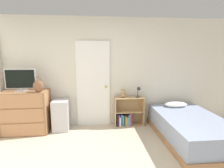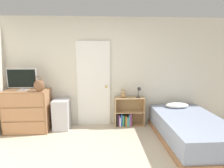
{
  "view_description": "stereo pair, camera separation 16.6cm",
  "coord_description": "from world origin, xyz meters",
  "px_view_note": "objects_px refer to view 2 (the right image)",
  "views": [
    {
      "loc": [
        -0.13,
        -2.02,
        1.74
      ],
      "look_at": [
        0.26,
        1.85,
        1.05
      ],
      "focal_mm": 28.0,
      "sensor_mm": 36.0,
      "label": 1
    },
    {
      "loc": [
        0.04,
        -2.03,
        1.74
      ],
      "look_at": [
        0.26,
        1.85,
        1.05
      ],
      "focal_mm": 28.0,
      "sensor_mm": 36.0,
      "label": 2
    }
  ],
  "objects_px": {
    "storage_bin": "(62,114)",
    "bookshelf": "(127,115)",
    "desk_lamp": "(139,90)",
    "teddy_bear": "(123,94)",
    "bed": "(190,129)",
    "handbag": "(39,85)",
    "tv": "(22,79)",
    "dresser": "(28,111)"
  },
  "relations": [
    {
      "from": "dresser",
      "to": "handbag",
      "type": "height_order",
      "value": "handbag"
    },
    {
      "from": "bed",
      "to": "teddy_bear",
      "type": "bearing_deg",
      "value": 146.7
    },
    {
      "from": "tv",
      "to": "teddy_bear",
      "type": "relative_size",
      "value": 3.11
    },
    {
      "from": "dresser",
      "to": "bookshelf",
      "type": "xyz_separation_m",
      "value": [
        2.26,
        0.14,
        -0.2
      ]
    },
    {
      "from": "storage_bin",
      "to": "bed",
      "type": "distance_m",
      "value": 2.79
    },
    {
      "from": "storage_bin",
      "to": "bookshelf",
      "type": "bearing_deg",
      "value": 3.08
    },
    {
      "from": "bookshelf",
      "to": "bed",
      "type": "bearing_deg",
      "value": -35.52
    },
    {
      "from": "dresser",
      "to": "storage_bin",
      "type": "height_order",
      "value": "dresser"
    },
    {
      "from": "desk_lamp",
      "to": "teddy_bear",
      "type": "bearing_deg",
      "value": 174.35
    },
    {
      "from": "handbag",
      "to": "desk_lamp",
      "type": "xyz_separation_m",
      "value": [
        2.19,
        0.25,
        -0.18
      ]
    },
    {
      "from": "tv",
      "to": "teddy_bear",
      "type": "xyz_separation_m",
      "value": [
        2.22,
        0.16,
        -0.4
      ]
    },
    {
      "from": "tv",
      "to": "handbag",
      "type": "distance_m",
      "value": 0.44
    },
    {
      "from": "dresser",
      "to": "bed",
      "type": "bearing_deg",
      "value": -11.35
    },
    {
      "from": "tv",
      "to": "bookshelf",
      "type": "height_order",
      "value": "tv"
    },
    {
      "from": "tv",
      "to": "desk_lamp",
      "type": "relative_size",
      "value": 2.39
    },
    {
      "from": "storage_bin",
      "to": "teddy_bear",
      "type": "bearing_deg",
      "value": 3.17
    },
    {
      "from": "teddy_bear",
      "to": "desk_lamp",
      "type": "xyz_separation_m",
      "value": [
        0.36,
        -0.04,
        0.1
      ]
    },
    {
      "from": "dresser",
      "to": "desk_lamp",
      "type": "distance_m",
      "value": 2.56
    },
    {
      "from": "dresser",
      "to": "handbag",
      "type": "distance_m",
      "value": 0.7
    },
    {
      "from": "storage_bin",
      "to": "handbag",
      "type": "bearing_deg",
      "value": -151.35
    },
    {
      "from": "handbag",
      "to": "storage_bin",
      "type": "xyz_separation_m",
      "value": [
        0.39,
        0.21,
        -0.72
      ]
    },
    {
      "from": "handbag",
      "to": "bed",
      "type": "height_order",
      "value": "handbag"
    },
    {
      "from": "dresser",
      "to": "tv",
      "type": "bearing_deg",
      "value": -159.69
    },
    {
      "from": "teddy_bear",
      "to": "tv",
      "type": "bearing_deg",
      "value": -175.92
    },
    {
      "from": "storage_bin",
      "to": "teddy_bear",
      "type": "height_order",
      "value": "teddy_bear"
    },
    {
      "from": "storage_bin",
      "to": "bed",
      "type": "xyz_separation_m",
      "value": [
        2.69,
        -0.74,
        -0.1
      ]
    },
    {
      "from": "tv",
      "to": "bookshelf",
      "type": "bearing_deg",
      "value": 3.99
    },
    {
      "from": "dresser",
      "to": "storage_bin",
      "type": "bearing_deg",
      "value": 4.51
    },
    {
      "from": "dresser",
      "to": "storage_bin",
      "type": "xyz_separation_m",
      "value": [
        0.73,
        0.06,
        -0.12
      ]
    },
    {
      "from": "bookshelf",
      "to": "teddy_bear",
      "type": "bearing_deg",
      "value": -178.27
    },
    {
      "from": "handbag",
      "to": "teddy_bear",
      "type": "bearing_deg",
      "value": 9.05
    },
    {
      "from": "teddy_bear",
      "to": "desk_lamp",
      "type": "distance_m",
      "value": 0.38
    },
    {
      "from": "dresser",
      "to": "handbag",
      "type": "bearing_deg",
      "value": -24.31
    },
    {
      "from": "storage_bin",
      "to": "bed",
      "type": "bearing_deg",
      "value": -15.45
    },
    {
      "from": "teddy_bear",
      "to": "desk_lamp",
      "type": "relative_size",
      "value": 0.77
    },
    {
      "from": "bookshelf",
      "to": "teddy_bear",
      "type": "distance_m",
      "value": 0.53
    },
    {
      "from": "desk_lamp",
      "to": "dresser",
      "type": "bearing_deg",
      "value": -177.72
    },
    {
      "from": "handbag",
      "to": "teddy_bear",
      "type": "xyz_separation_m",
      "value": [
        1.82,
        0.29,
        -0.28
      ]
    },
    {
      "from": "storage_bin",
      "to": "teddy_bear",
      "type": "relative_size",
      "value": 3.45
    },
    {
      "from": "tv",
      "to": "bed",
      "type": "distance_m",
      "value": 3.66
    },
    {
      "from": "handbag",
      "to": "teddy_bear",
      "type": "height_order",
      "value": "handbag"
    },
    {
      "from": "storage_bin",
      "to": "bookshelf",
      "type": "distance_m",
      "value": 1.54
    }
  ]
}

